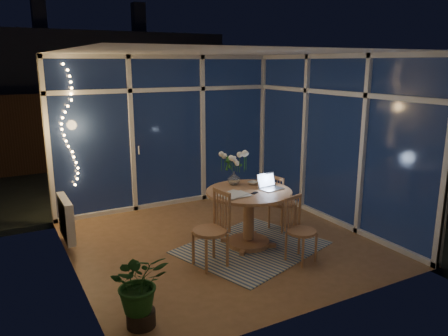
{
  "coord_description": "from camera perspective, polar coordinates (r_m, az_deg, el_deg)",
  "views": [
    {
      "loc": [
        -2.74,
        -5.06,
        2.47
      ],
      "look_at": [
        0.17,
        0.25,
        1.0
      ],
      "focal_mm": 35.0,
      "sensor_mm": 36.0,
      "label": 1
    }
  ],
  "objects": [
    {
      "name": "ceiling",
      "position": [
        5.76,
        -0.26,
        14.9
      ],
      "size": [
        4.0,
        4.0,
        0.0
      ],
      "primitive_type": "plane",
      "color": "silver",
      "rests_on": "wall_back"
    },
    {
      "name": "chair_right",
      "position": [
        6.63,
        7.66,
        -4.4
      ],
      "size": [
        0.47,
        0.47,
        0.87
      ],
      "primitive_type": "cube",
      "rotation": [
        0.0,
        0.0,
        1.75
      ],
      "color": "#A26A49",
      "rests_on": "floor"
    },
    {
      "name": "window_wall_right",
      "position": [
        7.01,
        14.02,
        3.58
      ],
      "size": [
        0.1,
        4.0,
        2.6
      ],
      "primitive_type": "cube",
      "color": "white",
      "rests_on": "floor"
    },
    {
      "name": "chair_front",
      "position": [
        5.62,
        10.1,
        -7.97
      ],
      "size": [
        0.48,
        0.48,
        0.85
      ],
      "primitive_type": "cube",
      "rotation": [
        0.0,
        0.0,
        0.24
      ],
      "color": "#A26A49",
      "rests_on": "floor"
    },
    {
      "name": "neighbour_roof",
      "position": [
        13.9,
        -16.41,
        11.95
      ],
      "size": [
        7.0,
        3.0,
        2.2
      ],
      "primitive_type": "cube",
      "color": "#2F3339",
      "rests_on": "ground"
    },
    {
      "name": "wall_right",
      "position": [
        7.03,
        14.26,
        3.61
      ],
      "size": [
        0.04,
        4.0,
        2.6
      ],
      "primitive_type": "cube",
      "color": "beige",
      "rests_on": "floor"
    },
    {
      "name": "radiator",
      "position": [
        6.36,
        -19.96,
        -6.24
      ],
      "size": [
        0.1,
        0.7,
        0.58
      ],
      "primitive_type": "cube",
      "color": "silver",
      "rests_on": "wall_left"
    },
    {
      "name": "garden_shrubs",
      "position": [
        8.91,
        -15.34,
        0.01
      ],
      "size": [
        0.9,
        0.9,
        0.9
      ],
      "primitive_type": "sphere",
      "color": "black",
      "rests_on": "ground"
    },
    {
      "name": "phone",
      "position": [
        5.78,
        4.03,
        -3.26
      ],
      "size": [
        0.12,
        0.1,
        0.01
      ],
      "primitive_type": "cube",
      "rotation": [
        0.0,
        0.0,
        0.5
      ],
      "color": "black",
      "rests_on": "dining_table"
    },
    {
      "name": "floor",
      "position": [
        6.26,
        -0.23,
        -9.62
      ],
      "size": [
        4.0,
        4.0,
        0.0
      ],
      "primitive_type": "plane",
      "color": "brown",
      "rests_on": "ground"
    },
    {
      "name": "wall_back",
      "position": [
        7.67,
        -7.41,
        4.71
      ],
      "size": [
        4.0,
        0.04,
        2.6
      ],
      "primitive_type": "cube",
      "color": "beige",
      "rests_on": "floor"
    },
    {
      "name": "garden_patio",
      "position": [
        10.87,
        -10.53,
        -0.09
      ],
      "size": [
        12.0,
        6.0,
        0.1
      ],
      "primitive_type": "cube",
      "color": "black",
      "rests_on": "ground"
    },
    {
      "name": "bowl",
      "position": [
        6.2,
        3.87,
        -1.96
      ],
      "size": [
        0.19,
        0.19,
        0.04
      ],
      "primitive_type": "imported",
      "rotation": [
        0.0,
        0.0,
        0.32
      ],
      "color": "silver",
      "rests_on": "dining_table"
    },
    {
      "name": "flower_vase",
      "position": [
        6.15,
        1.3,
        -1.22
      ],
      "size": [
        0.26,
        0.26,
        0.21
      ],
      "primitive_type": "imported",
      "rotation": [
        0.0,
        0.0,
        0.32
      ],
      "color": "white",
      "rests_on": "dining_table"
    },
    {
      "name": "wall_front",
      "position": [
        4.27,
        12.65,
        -2.62
      ],
      "size": [
        4.0,
        0.04,
        2.6
      ],
      "primitive_type": "cube",
      "color": "beige",
      "rests_on": "floor"
    },
    {
      "name": "rug",
      "position": [
        6.09,
        3.68,
        -10.29
      ],
      "size": [
        2.18,
        1.95,
        0.01
      ],
      "primitive_type": "cube",
      "rotation": [
        0.0,
        0.0,
        0.32
      ],
      "color": "beige",
      "rests_on": "floor"
    },
    {
      "name": "newspapers",
      "position": [
        5.69,
        1.34,
        -3.45
      ],
      "size": [
        0.41,
        0.35,
        0.02
      ],
      "primitive_type": "cube",
      "rotation": [
        0.0,
        0.0,
        0.24
      ],
      "color": "silver",
      "rests_on": "dining_table"
    },
    {
      "name": "fairy_lights",
      "position": [
        7.09,
        -19.65,
        5.16
      ],
      "size": [
        0.24,
        0.1,
        1.85
      ],
      "primitive_type": null,
      "color": "#FFB966",
      "rests_on": "window_wall_back"
    },
    {
      "name": "laptop",
      "position": [
        5.95,
        6.24,
        -1.76
      ],
      "size": [
        0.34,
        0.3,
        0.22
      ],
      "primitive_type": null,
      "rotation": [
        0.0,
        0.0,
        0.14
      ],
      "color": "#BBBBBF",
      "rests_on": "dining_table"
    },
    {
      "name": "window_wall_back",
      "position": [
        7.63,
        -7.3,
        4.67
      ],
      "size": [
        4.0,
        0.1,
        2.6
      ],
      "primitive_type": "cube",
      "color": "white",
      "rests_on": "floor"
    },
    {
      "name": "chair_left",
      "position": [
        5.39,
        -1.84,
        -8.0
      ],
      "size": [
        0.49,
        0.49,
        0.97
      ],
      "primitive_type": "cube",
      "rotation": [
        0.0,
        0.0,
        -1.47
      ],
      "color": "#A26A49",
      "rests_on": "floor"
    },
    {
      "name": "potted_plant",
      "position": [
        4.35,
        -10.96,
        -15.37
      ],
      "size": [
        0.59,
        0.53,
        0.76
      ],
      "primitive_type": "imported",
      "rotation": [
        0.0,
        0.0,
        -0.13
      ],
      "color": "#1A4A1B",
      "rests_on": "floor"
    },
    {
      "name": "garden_fence",
      "position": [
        11.03,
        -14.04,
        5.01
      ],
      "size": [
        11.0,
        0.08,
        1.8
      ],
      "primitive_type": "cube",
      "color": "#392414",
      "rests_on": "ground"
    },
    {
      "name": "wall_left",
      "position": [
        5.25,
        -19.82,
        -0.09
      ],
      "size": [
        0.04,
        4.0,
        2.6
      ],
      "primitive_type": "cube",
      "color": "beige",
      "rests_on": "floor"
    },
    {
      "name": "dining_table",
      "position": [
        6.02,
        3.23,
        -6.56
      ],
      "size": [
        1.47,
        1.47,
        0.79
      ],
      "primitive_type": "cylinder",
      "rotation": [
        0.0,
        0.0,
        0.32
      ],
      "color": "#A26A49",
      "rests_on": "floor"
    }
  ]
}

